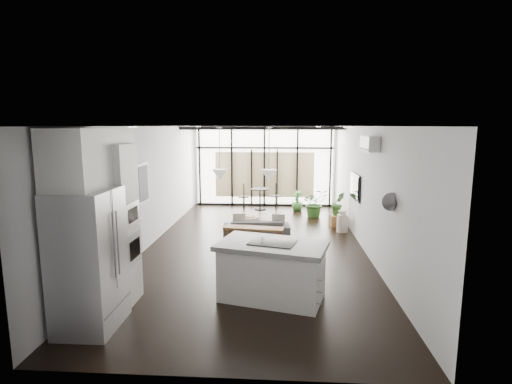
# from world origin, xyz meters

# --- Properties ---
(floor) EXTENTS (5.00, 10.00, 0.00)m
(floor) POSITION_xyz_m (0.00, 0.00, 0.00)
(floor) COLOR black
(floor) RESTS_ON ground
(ceiling) EXTENTS (5.00, 10.00, 0.00)m
(ceiling) POSITION_xyz_m (0.00, 0.00, 2.80)
(ceiling) COLOR white
(ceiling) RESTS_ON ground
(wall_left) EXTENTS (0.02, 10.00, 2.80)m
(wall_left) POSITION_xyz_m (-2.50, 0.00, 1.40)
(wall_left) COLOR silver
(wall_left) RESTS_ON ground
(wall_right) EXTENTS (0.02, 10.00, 2.80)m
(wall_right) POSITION_xyz_m (2.50, 0.00, 1.40)
(wall_right) COLOR silver
(wall_right) RESTS_ON ground
(wall_back) EXTENTS (5.00, 0.02, 2.80)m
(wall_back) POSITION_xyz_m (0.00, 5.00, 1.40)
(wall_back) COLOR silver
(wall_back) RESTS_ON ground
(wall_front) EXTENTS (5.00, 0.02, 2.80)m
(wall_front) POSITION_xyz_m (0.00, -5.00, 1.40)
(wall_front) COLOR silver
(wall_front) RESTS_ON ground
(glazing) EXTENTS (5.00, 0.20, 2.80)m
(glazing) POSITION_xyz_m (0.00, 4.88, 1.40)
(glazing) COLOR black
(glazing) RESTS_ON ground
(skylight) EXTENTS (4.70, 1.90, 0.06)m
(skylight) POSITION_xyz_m (0.00, 4.00, 2.77)
(skylight) COLOR white
(skylight) RESTS_ON ceiling
(neighbour_building) EXTENTS (3.50, 0.02, 1.60)m
(neighbour_building) POSITION_xyz_m (0.00, 4.95, 1.10)
(neighbour_building) COLOR beige
(neighbour_building) RESTS_ON ground
(island) EXTENTS (1.93, 1.43, 0.94)m
(island) POSITION_xyz_m (0.47, -2.84, 0.47)
(island) COLOR white
(island) RESTS_ON floor
(cooktop) EXTENTS (0.83, 0.65, 0.01)m
(cooktop) POSITION_xyz_m (0.47, -2.84, 0.95)
(cooktop) COLOR black
(cooktop) RESTS_ON island
(fridge) EXTENTS (0.76, 0.95, 1.96)m
(fridge) POSITION_xyz_m (-2.05, -3.95, 0.98)
(fridge) COLOR #ABACB1
(fridge) RESTS_ON floor
(appliance_column) EXTENTS (0.66, 0.69, 2.54)m
(appliance_column) POSITION_xyz_m (-2.04, -3.15, 1.27)
(appliance_column) COLOR white
(appliance_column) RESTS_ON floor
(upper_cabinets) EXTENTS (0.62, 1.75, 0.86)m
(upper_cabinets) POSITION_xyz_m (-2.12, -3.50, 2.35)
(upper_cabinets) COLOR white
(upper_cabinets) RESTS_ON wall_left
(pendant_left) EXTENTS (0.26, 0.26, 0.18)m
(pendant_left) POSITION_xyz_m (-0.40, -2.65, 2.02)
(pendant_left) COLOR white
(pendant_left) RESTS_ON ceiling
(pendant_right) EXTENTS (0.26, 0.26, 0.18)m
(pendant_right) POSITION_xyz_m (0.40, -2.65, 2.02)
(pendant_right) COLOR white
(pendant_right) RESTS_ON ceiling
(sofa) EXTENTS (1.70, 0.63, 0.65)m
(sofa) POSITION_xyz_m (-0.01, 0.71, 0.33)
(sofa) COLOR #454547
(sofa) RESTS_ON floor
(console_bench) EXTENTS (1.45, 0.54, 0.45)m
(console_bench) POSITION_xyz_m (-0.04, 0.03, 0.23)
(console_bench) COLOR brown
(console_bench) RESTS_ON floor
(pouf) EXTENTS (0.53, 0.53, 0.38)m
(pouf) POSITION_xyz_m (-0.23, 1.46, 0.19)
(pouf) COLOR beige
(pouf) RESTS_ON floor
(crate) EXTENTS (0.47, 0.47, 0.32)m
(crate) POSITION_xyz_m (2.20, 2.05, 0.16)
(crate) COLOR brown
(crate) RESTS_ON floor
(plant_tall) EXTENTS (1.04, 1.10, 0.68)m
(plant_tall) POSITION_xyz_m (1.64, 3.22, 0.34)
(plant_tall) COLOR #316125
(plant_tall) RESTS_ON floor
(plant_med) EXTENTS (0.68, 0.79, 0.38)m
(plant_med) POSITION_xyz_m (1.14, 4.06, 0.19)
(plant_med) COLOR #316125
(plant_med) RESTS_ON floor
(plant_crate) EXTENTS (0.52, 0.73, 0.29)m
(plant_crate) POSITION_xyz_m (2.20, 2.05, 0.47)
(plant_crate) COLOR #316125
(plant_crate) RESTS_ON crate
(milk_can) EXTENTS (0.33, 0.33, 0.59)m
(milk_can) POSITION_xyz_m (2.24, 1.44, 0.29)
(milk_can) COLOR beige
(milk_can) RESTS_ON floor
(bistro_set) EXTENTS (1.78, 0.99, 0.80)m
(bistro_set) POSITION_xyz_m (-0.12, 4.23, 0.40)
(bistro_set) COLOR black
(bistro_set) RESTS_ON floor
(tv) EXTENTS (0.05, 1.10, 0.65)m
(tv) POSITION_xyz_m (2.46, 1.00, 1.30)
(tv) COLOR black
(tv) RESTS_ON wall_right
(ac_unit) EXTENTS (0.22, 0.90, 0.30)m
(ac_unit) POSITION_xyz_m (2.38, -0.80, 2.45)
(ac_unit) COLOR silver
(ac_unit) RESTS_ON wall_right
(framed_art) EXTENTS (0.04, 0.70, 0.90)m
(framed_art) POSITION_xyz_m (-2.47, -0.50, 1.55)
(framed_art) COLOR black
(framed_art) RESTS_ON wall_left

